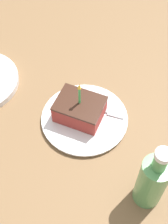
{
  "coord_description": "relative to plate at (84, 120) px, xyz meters",
  "views": [
    {
      "loc": [
        -0.43,
        -0.17,
        0.68
      ],
      "look_at": [
        -0.0,
        0.01,
        0.04
      ],
      "focal_mm": 50.0,
      "sensor_mm": 36.0,
      "label": 1
    }
  ],
  "objects": [
    {
      "name": "ground_plane",
      "position": [
        0.0,
        -0.01,
        -0.03
      ],
      "size": [
        2.4,
        2.4,
        0.04
      ],
      "color": "brown",
      "rests_on": "ground"
    },
    {
      "name": "plate",
      "position": [
        0.0,
        0.0,
        0.0
      ],
      "size": [
        0.23,
        0.23,
        0.01
      ],
      "color": "silver",
      "rests_on": "ground_plane"
    },
    {
      "name": "fork",
      "position": [
        0.04,
        -0.03,
        0.01
      ],
      "size": [
        0.03,
        0.16,
        0.0
      ],
      "color": "silver",
      "rests_on": "plate"
    },
    {
      "name": "bottle",
      "position": [
        -0.13,
        -0.21,
        0.07
      ],
      "size": [
        0.06,
        0.06,
        0.2
      ],
      "color": "#599959",
      "rests_on": "ground_plane"
    },
    {
      "name": "cake_slice",
      "position": [
        0.0,
        0.01,
        0.03
      ],
      "size": [
        0.09,
        0.12,
        0.12
      ],
      "color": "#99332D",
      "rests_on": "plate"
    }
  ]
}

